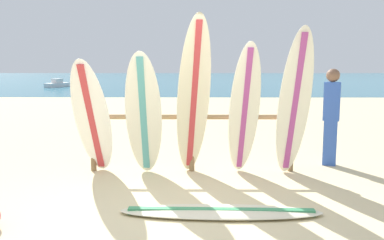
{
  "coord_description": "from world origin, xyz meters",
  "views": [
    {
      "loc": [
        0.4,
        -4.49,
        1.76
      ],
      "look_at": [
        0.32,
        2.36,
        0.83
      ],
      "focal_mm": 37.11,
      "sensor_mm": 36.0,
      "label": 1
    }
  ],
  "objects_px": {
    "surfboard_leaning_center": "(244,112)",
    "beachgoer_standing": "(331,113)",
    "surfboard_leaning_center_left": "(193,98)",
    "small_boat_offshore": "(57,84)",
    "surfboard_leaning_far_left": "(92,119)",
    "surfboard_leaning_left": "(144,115)",
    "surfboard_lying_on_sand": "(221,212)",
    "surfboard_leaning_center_right": "(294,104)",
    "surfboard_rack": "(192,129)"
  },
  "relations": [
    {
      "from": "surfboard_leaning_center",
      "to": "beachgoer_standing",
      "type": "relative_size",
      "value": 1.24
    },
    {
      "from": "surfboard_leaning_center_left",
      "to": "small_boat_offshore",
      "type": "relative_size",
      "value": 0.94
    },
    {
      "from": "surfboard_leaning_far_left",
      "to": "surfboard_leaning_left",
      "type": "xyz_separation_m",
      "value": [
        0.81,
        0.04,
        0.06
      ]
    },
    {
      "from": "surfboard_leaning_center",
      "to": "small_boat_offshore",
      "type": "bearing_deg",
      "value": 114.47
    },
    {
      "from": "surfboard_leaning_left",
      "to": "surfboard_leaning_center_left",
      "type": "height_order",
      "value": "surfboard_leaning_center_left"
    },
    {
      "from": "surfboard_leaning_center_left",
      "to": "surfboard_leaning_left",
      "type": "bearing_deg",
      "value": 177.68
    },
    {
      "from": "surfboard_leaning_center_left",
      "to": "surfboard_lying_on_sand",
      "type": "height_order",
      "value": "surfboard_leaning_center_left"
    },
    {
      "from": "surfboard_leaning_left",
      "to": "small_boat_offshore",
      "type": "xyz_separation_m",
      "value": [
        -10.98,
        27.47,
        -0.74
      ]
    },
    {
      "from": "surfboard_lying_on_sand",
      "to": "beachgoer_standing",
      "type": "distance_m",
      "value": 3.33
    },
    {
      "from": "surfboard_leaning_far_left",
      "to": "surfboard_lying_on_sand",
      "type": "distance_m",
      "value": 2.68
    },
    {
      "from": "surfboard_leaning_left",
      "to": "surfboard_leaning_center_left",
      "type": "distance_m",
      "value": 0.83
    },
    {
      "from": "surfboard_leaning_center_left",
      "to": "beachgoer_standing",
      "type": "height_order",
      "value": "surfboard_leaning_center_left"
    },
    {
      "from": "beachgoer_standing",
      "to": "surfboard_leaning_left",
      "type": "bearing_deg",
      "value": -166.62
    },
    {
      "from": "surfboard_leaning_left",
      "to": "beachgoer_standing",
      "type": "distance_m",
      "value": 3.31
    },
    {
      "from": "surfboard_lying_on_sand",
      "to": "small_boat_offshore",
      "type": "relative_size",
      "value": 0.9
    },
    {
      "from": "surfboard_leaning_left",
      "to": "small_boat_offshore",
      "type": "relative_size",
      "value": 0.74
    },
    {
      "from": "surfboard_leaning_center_right",
      "to": "beachgoer_standing",
      "type": "distance_m",
      "value": 1.25
    },
    {
      "from": "surfboard_lying_on_sand",
      "to": "surfboard_leaning_center_left",
      "type": "bearing_deg",
      "value": 101.74
    },
    {
      "from": "surfboard_leaning_far_left",
      "to": "surfboard_leaning_center",
      "type": "relative_size",
      "value": 0.89
    },
    {
      "from": "surfboard_leaning_far_left",
      "to": "surfboard_leaning_center_left",
      "type": "height_order",
      "value": "surfboard_leaning_center_left"
    },
    {
      "from": "surfboard_leaning_center_left",
      "to": "beachgoer_standing",
      "type": "xyz_separation_m",
      "value": [
        2.43,
        0.8,
        -0.32
      ]
    },
    {
      "from": "surfboard_leaning_far_left",
      "to": "surfboard_leaning_center_right",
      "type": "xyz_separation_m",
      "value": [
        3.15,
        -0.06,
        0.23
      ]
    },
    {
      "from": "surfboard_leaning_left",
      "to": "surfboard_lying_on_sand",
      "type": "bearing_deg",
      "value": -55.81
    },
    {
      "from": "surfboard_leaning_center_right",
      "to": "small_boat_offshore",
      "type": "distance_m",
      "value": 30.64
    },
    {
      "from": "small_boat_offshore",
      "to": "beachgoer_standing",
      "type": "bearing_deg",
      "value": -62.01
    },
    {
      "from": "surfboard_lying_on_sand",
      "to": "small_boat_offshore",
      "type": "distance_m",
      "value": 31.55
    },
    {
      "from": "surfboard_leaning_far_left",
      "to": "small_boat_offshore",
      "type": "distance_m",
      "value": 29.34
    },
    {
      "from": "surfboard_leaning_center",
      "to": "beachgoer_standing",
      "type": "xyz_separation_m",
      "value": [
        1.64,
        0.87,
        -0.12
      ]
    },
    {
      "from": "beachgoer_standing",
      "to": "surfboard_lying_on_sand",
      "type": "bearing_deg",
      "value": -130.76
    },
    {
      "from": "surfboard_leaning_left",
      "to": "surfboard_leaning_center",
      "type": "xyz_separation_m",
      "value": [
        1.57,
        -0.1,
        0.06
      ]
    },
    {
      "from": "surfboard_leaning_center",
      "to": "small_boat_offshore",
      "type": "height_order",
      "value": "surfboard_leaning_center"
    },
    {
      "from": "surfboard_rack",
      "to": "small_boat_offshore",
      "type": "relative_size",
      "value": 1.28
    },
    {
      "from": "surfboard_leaning_center_left",
      "to": "beachgoer_standing",
      "type": "distance_m",
      "value": 2.58
    },
    {
      "from": "surfboard_rack",
      "to": "small_boat_offshore",
      "type": "xyz_separation_m",
      "value": [
        -11.73,
        27.13,
        -0.46
      ]
    },
    {
      "from": "surfboard_leaning_center_left",
      "to": "surfboard_leaning_center",
      "type": "bearing_deg",
      "value": -5.01
    },
    {
      "from": "surfboard_rack",
      "to": "surfboard_leaning_center",
      "type": "relative_size",
      "value": 1.62
    },
    {
      "from": "surfboard_rack",
      "to": "small_boat_offshore",
      "type": "height_order",
      "value": "surfboard_rack"
    },
    {
      "from": "beachgoer_standing",
      "to": "surfboard_rack",
      "type": "bearing_deg",
      "value": -170.14
    },
    {
      "from": "surfboard_leaning_center",
      "to": "surfboard_leaning_center_right",
      "type": "relative_size",
      "value": 0.9
    },
    {
      "from": "surfboard_lying_on_sand",
      "to": "beachgoer_standing",
      "type": "relative_size",
      "value": 1.41
    },
    {
      "from": "surfboard_leaning_left",
      "to": "surfboard_leaning_center",
      "type": "height_order",
      "value": "surfboard_leaning_center"
    },
    {
      "from": "surfboard_leaning_center",
      "to": "surfboard_leaning_center_left",
      "type": "bearing_deg",
      "value": 174.99
    },
    {
      "from": "surfboard_leaning_far_left",
      "to": "surfboard_leaning_center_right",
      "type": "height_order",
      "value": "surfboard_leaning_center_right"
    },
    {
      "from": "surfboard_rack",
      "to": "small_boat_offshore",
      "type": "distance_m",
      "value": 29.56
    },
    {
      "from": "surfboard_leaning_left",
      "to": "surfboard_leaning_center",
      "type": "relative_size",
      "value": 0.94
    },
    {
      "from": "surfboard_leaning_left",
      "to": "surfboard_leaning_center_right",
      "type": "distance_m",
      "value": 2.35
    },
    {
      "from": "surfboard_leaning_center_right",
      "to": "surfboard_lying_on_sand",
      "type": "relative_size",
      "value": 0.97
    },
    {
      "from": "surfboard_leaning_far_left",
      "to": "surfboard_leaning_left",
      "type": "height_order",
      "value": "surfboard_leaning_left"
    },
    {
      "from": "surfboard_leaning_center",
      "to": "surfboard_leaning_center_right",
      "type": "distance_m",
      "value": 0.78
    },
    {
      "from": "surfboard_rack",
      "to": "surfboard_lying_on_sand",
      "type": "height_order",
      "value": "surfboard_rack"
    }
  ]
}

